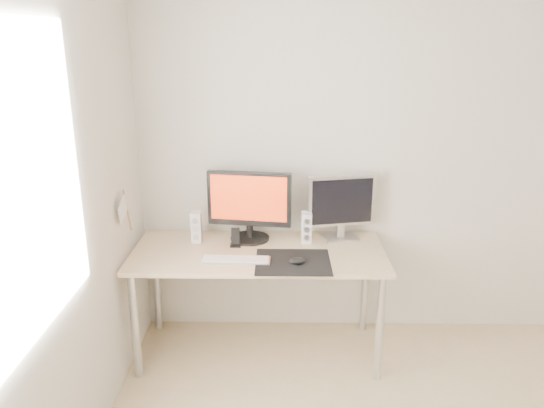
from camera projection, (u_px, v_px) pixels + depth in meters
name	position (u px, v px, depth m)	size (l,w,h in m)	color
wall_back	(399.00, 158.00, 3.54)	(3.50, 3.50, 0.00)	silver
wall_left	(14.00, 263.00, 1.90)	(3.50, 3.50, 0.00)	silver
window_pane	(7.00, 197.00, 1.82)	(1.30, 1.30, 0.00)	white
mousepad	(293.00, 262.00, 3.19)	(0.45, 0.40, 0.00)	black
mouse	(297.00, 261.00, 3.15)	(0.10, 0.06, 0.04)	black
desk	(259.00, 262.00, 3.38)	(1.60, 0.70, 0.73)	#D1B587
main_monitor	(249.00, 203.00, 3.46)	(0.55, 0.29, 0.47)	black
second_monitor	(341.00, 204.00, 3.49)	(0.45, 0.20, 0.43)	#B4B3B6
speaker_left	(196.00, 227.00, 3.47)	(0.07, 0.08, 0.21)	white
speaker_right	(306.00, 227.00, 3.47)	(0.07, 0.08, 0.21)	white
keyboard	(236.00, 260.00, 3.20)	(0.42, 0.13, 0.02)	#ACACAE
phone_dock	(236.00, 241.00, 3.42)	(0.07, 0.06, 0.12)	black
pennant	(124.00, 209.00, 3.14)	(0.01, 0.23, 0.29)	#A57F54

